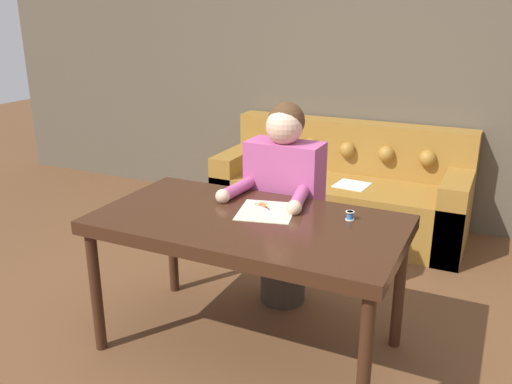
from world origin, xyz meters
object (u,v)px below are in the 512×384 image
couch (341,193)px  person (284,204)px  scissors (265,207)px  thread_spool (350,216)px  dining_table (248,231)px

couch → person: (0.03, -1.32, 0.34)m
couch → scissors: size_ratio=9.94×
scissors → thread_spool: bearing=2.6°
couch → person: bearing=-88.9°
couch → thread_spool: couch is taller
couch → person: size_ratio=1.60×
person → dining_table: bearing=-86.9°
dining_table → couch: couch is taller
couch → dining_table: bearing=-88.3°
scissors → thread_spool: (0.46, 0.02, 0.02)m
dining_table → person: 0.54m
scissors → thread_spool: 0.46m
dining_table → scissors: bearing=86.1°
couch → thread_spool: 1.80m
scissors → couch: bearing=92.3°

